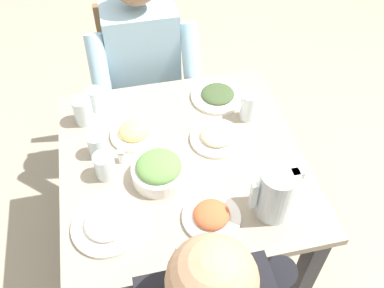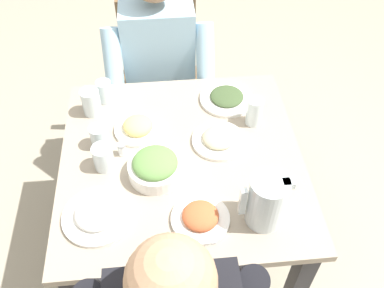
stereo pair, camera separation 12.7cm
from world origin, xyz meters
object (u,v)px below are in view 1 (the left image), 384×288
Objects in this scene: water_glass_near_left at (248,107)px; dining_table at (183,178)px; salad_bowl at (159,170)px; water_glass_center at (105,166)px; water_glass_far_right at (97,145)px; plate_beans at (217,137)px; chair_near at (143,78)px; diner_near at (147,81)px; plate_yoghurt at (107,224)px; water_pitcher at (276,193)px; water_glass_near_right at (83,111)px; plate_fries at (134,132)px; plate_dolmas at (218,95)px; salt_shaker at (122,156)px; plate_rice_curry at (212,216)px; water_glass_far_left at (95,99)px.

dining_table is at bearing 27.57° from water_glass_near_left.
salad_bowl reaches higher than dining_table.
water_glass_center is 1.06× the size of water_glass_far_right.
water_glass_far_right is at bearing -3.38° from plate_beans.
dining_table is at bearing 94.22° from chair_near.
diner_near reaches higher than dining_table.
dining_table is 0.75m from chair_near.
plate_beans is 0.88× the size of plate_yoghurt.
water_pitcher is at bearing 83.15° from water_glass_near_left.
chair_near is 4.53× the size of salad_bowl.
water_glass_center is 0.88× the size of water_glass_near_right.
plate_fries reaches higher than plate_beans.
diner_near reaches higher than plate_yoghurt.
plate_yoghurt is 2.08× the size of water_glass_near_right.
plate_beans is 0.24m from plate_dolmas.
water_glass_near_left is at bearing 120.96° from plate_dolmas.
plate_fries reaches higher than salt_shaker.
plate_rice_curry is (-0.13, 0.20, -0.03)m from salad_bowl.
water_pitcher is 1.65× the size of water_glass_near_left.
plate_dolmas is (-0.21, -0.29, 0.13)m from dining_table.
plate_beans is at bearing -146.09° from plate_yoghurt.
water_glass_far_left is at bearing -49.73° from water_pitcher.
diner_near is at bearing -48.26° from water_glass_near_left.
salad_bowl is at bearing 28.98° from plate_beans.
plate_yoghurt is at bearing 38.35° from dining_table.
salad_bowl is at bearing -56.26° from plate_rice_curry.
water_glass_center is at bearing -94.16° from plate_yoghurt.
water_glass_center is (-0.02, -0.21, 0.03)m from plate_yoghurt.
water_glass_near_right is at bearing -39.03° from dining_table.
plate_rice_curry is 0.50m from water_glass_near_left.
water_pitcher is at bearing 144.99° from salt_shaker.
plate_yoghurt is at bearing 33.26° from water_glass_near_left.
water_glass_near_right reaches higher than plate_beans.
plate_fries is 0.40m from plate_yoghurt.
water_glass_near_right is (0.28, 0.27, 0.12)m from diner_near.
chair_near is at bearing -120.35° from water_glass_near_right.
salt_shaker is (-0.08, 0.05, -0.02)m from water_glass_far_right.
plate_rice_curry is 1.65× the size of water_glass_near_left.
diner_near reaches higher than salad_bowl.
plate_fries reaches higher than plate_rice_curry.
water_glass_far_right is (0.01, 0.25, -0.00)m from water_glass_far_left.
chair_near is 4.34× the size of plate_beans.
water_glass_far_left reaches higher than plate_yoghurt.
plate_fries is (0.30, -0.09, 0.00)m from plate_beans.
plate_fries is 1.60× the size of water_glass_near_left.
plate_dolmas is 4.09× the size of salt_shaker.
chair_near reaches higher than dining_table.
plate_fries reaches higher than plate_yoghurt.
water_glass_near_right is (0.05, 0.07, 0.01)m from water_glass_far_left.
plate_fries reaches higher than plate_dolmas.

